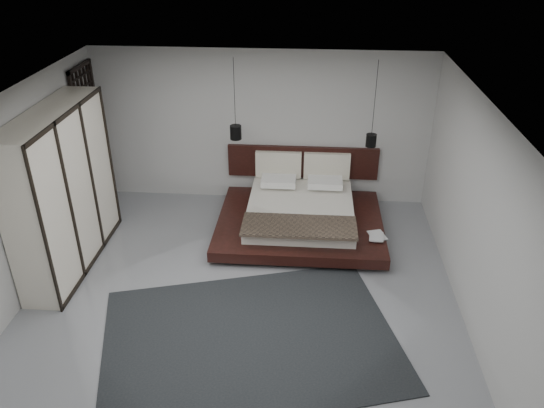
# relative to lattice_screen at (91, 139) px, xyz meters

# --- Properties ---
(floor) EXTENTS (6.00, 6.00, 0.00)m
(floor) POSITION_rel_lattice_screen_xyz_m (2.95, -2.45, -1.30)
(floor) COLOR gray
(floor) RESTS_ON ground
(ceiling) EXTENTS (6.00, 6.00, 0.00)m
(ceiling) POSITION_rel_lattice_screen_xyz_m (2.95, -2.45, 1.50)
(ceiling) COLOR white
(ceiling) RESTS_ON wall_back
(wall_back) EXTENTS (6.00, 0.00, 6.00)m
(wall_back) POSITION_rel_lattice_screen_xyz_m (2.95, 0.55, 0.10)
(wall_back) COLOR #B8B8B5
(wall_back) RESTS_ON floor
(wall_front) EXTENTS (6.00, 0.00, 6.00)m
(wall_front) POSITION_rel_lattice_screen_xyz_m (2.95, -5.45, 0.10)
(wall_front) COLOR #B8B8B5
(wall_front) RESTS_ON floor
(wall_left) EXTENTS (0.00, 6.00, 6.00)m
(wall_left) POSITION_rel_lattice_screen_xyz_m (-0.05, -2.45, 0.10)
(wall_left) COLOR #B8B8B5
(wall_left) RESTS_ON floor
(wall_right) EXTENTS (0.00, 6.00, 6.00)m
(wall_right) POSITION_rel_lattice_screen_xyz_m (5.95, -2.45, 0.10)
(wall_right) COLOR #B8B8B5
(wall_right) RESTS_ON floor
(lattice_screen) EXTENTS (0.05, 0.90, 2.60)m
(lattice_screen) POSITION_rel_lattice_screen_xyz_m (0.00, 0.00, 0.00)
(lattice_screen) COLOR black
(lattice_screen) RESTS_ON floor
(bed) EXTENTS (2.75, 2.38, 1.07)m
(bed) POSITION_rel_lattice_screen_xyz_m (3.70, -0.54, -1.01)
(bed) COLOR black
(bed) RESTS_ON floor
(book_lower) EXTENTS (0.31, 0.37, 0.03)m
(book_lower) POSITION_rel_lattice_screen_xyz_m (4.83, -1.19, -1.03)
(book_lower) COLOR #99724C
(book_lower) RESTS_ON bed
(book_upper) EXTENTS (0.25, 0.32, 0.02)m
(book_upper) POSITION_rel_lattice_screen_xyz_m (4.81, -1.22, -1.00)
(book_upper) COLOR #99724C
(book_upper) RESTS_ON book_lower
(pendant_left) EXTENTS (0.19, 0.19, 1.37)m
(pendant_left) POSITION_rel_lattice_screen_xyz_m (2.57, -0.11, 0.25)
(pendant_left) COLOR black
(pendant_left) RESTS_ON ceiling
(pendant_right) EXTENTS (0.17, 0.17, 1.43)m
(pendant_right) POSITION_rel_lattice_screen_xyz_m (4.83, -0.11, 0.18)
(pendant_right) COLOR black
(pendant_right) RESTS_ON ceiling
(wardrobe) EXTENTS (0.58, 2.47, 2.42)m
(wardrobe) POSITION_rel_lattice_screen_xyz_m (0.25, -1.80, -0.09)
(wardrobe) COLOR silver
(wardrobe) RESTS_ON floor
(rug) EXTENTS (4.22, 3.50, 0.02)m
(rug) POSITION_rel_lattice_screen_xyz_m (3.16, -3.35, -1.29)
(rug) COLOR black
(rug) RESTS_ON floor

